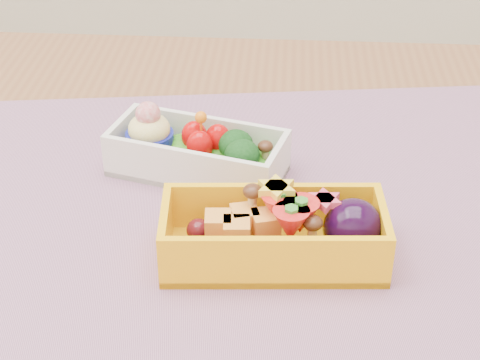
# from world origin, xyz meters

# --- Properties ---
(table) EXTENTS (1.20, 0.80, 0.75)m
(table) POSITION_xyz_m (0.00, 0.00, 0.65)
(table) COLOR brown
(table) RESTS_ON ground
(placemat) EXTENTS (0.65, 0.54, 0.00)m
(placemat) POSITION_xyz_m (0.05, 0.01, 0.75)
(placemat) COLOR #A06E89
(placemat) RESTS_ON table
(bento_white) EXTENTS (0.17, 0.11, 0.06)m
(bento_white) POSITION_xyz_m (0.01, 0.08, 0.77)
(bento_white) COLOR silver
(bento_white) RESTS_ON placemat
(bento_yellow) EXTENTS (0.17, 0.09, 0.06)m
(bento_yellow) POSITION_xyz_m (0.09, -0.03, 0.78)
(bento_yellow) COLOR #FFB60D
(bento_yellow) RESTS_ON placemat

